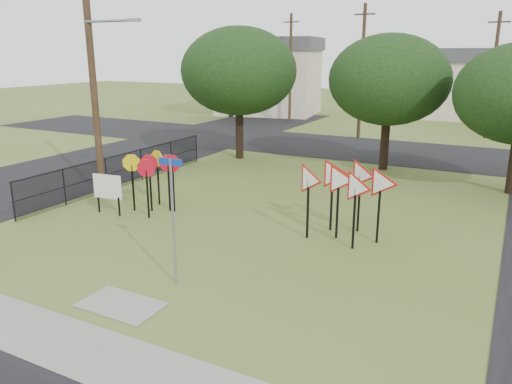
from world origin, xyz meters
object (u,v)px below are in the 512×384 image
stop_sign_cluster (154,169)px  info_board (107,188)px  street_name_sign (173,215)px  yield_sign_cluster (346,183)px

stop_sign_cluster → info_board: (-1.33, -1.14, -0.65)m
street_name_sign → info_board: size_ratio=2.20×
street_name_sign → info_board: bearing=148.0°
stop_sign_cluster → yield_sign_cluster: (7.25, 0.56, 0.20)m
stop_sign_cluster → yield_sign_cluster: bearing=4.4°
street_name_sign → yield_sign_cluster: 5.99m
street_name_sign → info_board: 6.80m
street_name_sign → stop_sign_cluster: (-4.40, 4.71, -0.24)m
street_name_sign → yield_sign_cluster: (2.85, 5.26, -0.05)m
yield_sign_cluster → info_board: 8.78m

